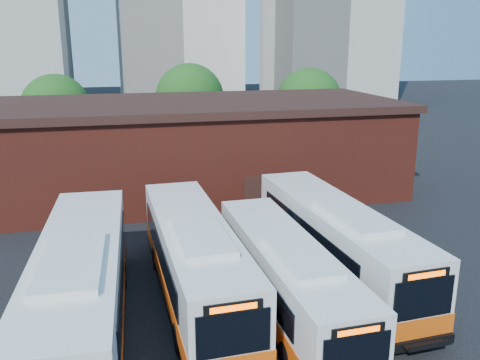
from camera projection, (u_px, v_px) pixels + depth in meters
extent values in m
plane|color=black|center=(274.00, 349.00, 17.65)|extent=(220.00, 220.00, 0.00)
cube|color=white|center=(81.00, 286.00, 17.94)|extent=(3.23, 13.29, 3.14)
cube|color=#E7550E|center=(83.00, 310.00, 18.17)|extent=(3.29, 13.35, 0.77)
cube|color=black|center=(84.00, 323.00, 18.32)|extent=(3.28, 13.34, 0.28)
cube|color=black|center=(39.00, 277.00, 17.99)|extent=(0.39, 10.30, 1.16)
cube|color=black|center=(122.00, 270.00, 18.55)|extent=(0.39, 10.30, 1.16)
cube|color=white|center=(71.00, 262.00, 15.93)|extent=(2.06, 4.68, 0.24)
cylinder|color=black|center=(60.00, 281.00, 21.39)|extent=(0.39, 1.11, 1.10)
cylinder|color=black|center=(122.00, 276.00, 21.88)|extent=(0.39, 1.11, 1.10)
cube|color=white|center=(194.00, 258.00, 20.60)|extent=(3.07, 12.51, 2.95)
cube|color=#E7550E|center=(195.00, 277.00, 20.83)|extent=(3.13, 12.56, 0.72)
cube|color=black|center=(195.00, 288.00, 20.97)|extent=(3.12, 12.55, 0.26)
cube|color=black|center=(233.00, 334.00, 14.73)|extent=(2.24, 0.14, 1.40)
cube|color=black|center=(233.00, 308.00, 14.49)|extent=(1.76, 0.12, 0.33)
cube|color=#FF5905|center=(234.00, 308.00, 14.46)|extent=(1.40, 0.07, 0.19)
cube|color=black|center=(159.00, 251.00, 20.57)|extent=(0.39, 9.69, 1.09)
cube|color=black|center=(224.00, 244.00, 21.26)|extent=(0.39, 9.69, 1.09)
cube|color=white|center=(201.00, 235.00, 18.74)|extent=(1.95, 4.41, 0.23)
cylinder|color=black|center=(180.00, 338.00, 17.37)|extent=(0.37, 1.05, 1.04)
cylinder|color=black|center=(247.00, 328.00, 17.99)|extent=(0.37, 1.05, 1.04)
cylinder|color=black|center=(157.00, 258.00, 23.72)|extent=(0.37, 1.05, 1.04)
cylinder|color=black|center=(207.00, 253.00, 24.34)|extent=(0.37, 1.05, 1.04)
cube|color=white|center=(286.00, 276.00, 19.39)|extent=(2.71, 11.34, 2.68)
cube|color=#E7550E|center=(285.00, 294.00, 19.60)|extent=(2.76, 11.39, 0.66)
cube|color=black|center=(285.00, 305.00, 19.72)|extent=(2.75, 11.38, 0.23)
cube|color=black|center=(356.00, 355.00, 14.05)|extent=(2.04, 0.11, 1.27)
cube|color=black|center=(358.00, 331.00, 13.83)|extent=(1.60, 0.10, 0.30)
cube|color=#FF5905|center=(359.00, 331.00, 13.80)|extent=(1.27, 0.05, 0.17)
cube|color=black|center=(252.00, 269.00, 19.37)|extent=(0.30, 8.79, 0.99)
cube|color=black|center=(312.00, 262.00, 19.98)|extent=(0.30, 8.79, 0.99)
cube|color=white|center=(301.00, 256.00, 17.70)|extent=(1.74, 3.99, 0.21)
cylinder|color=black|center=(287.00, 356.00, 16.46)|extent=(0.33, 0.95, 0.94)
cylinder|color=black|center=(348.00, 346.00, 17.01)|extent=(0.33, 0.95, 0.94)
cylinder|color=black|center=(238.00, 274.00, 22.24)|extent=(0.33, 0.95, 0.94)
cylinder|color=black|center=(285.00, 269.00, 22.78)|extent=(0.33, 0.95, 0.94)
cube|color=white|center=(335.00, 238.00, 22.60)|extent=(3.36, 12.60, 2.96)
cube|color=#E7550E|center=(334.00, 256.00, 22.82)|extent=(3.42, 12.65, 0.73)
cube|color=black|center=(334.00, 267.00, 22.96)|extent=(3.41, 12.64, 0.26)
cube|color=black|center=(424.00, 299.00, 16.74)|extent=(2.25, 0.19, 1.40)
cube|color=black|center=(426.00, 275.00, 16.50)|extent=(1.77, 0.16, 0.33)
cube|color=#FF5905|center=(427.00, 275.00, 16.47)|extent=(1.40, 0.10, 0.19)
cube|color=black|center=(420.00, 344.00, 17.12)|extent=(2.65, 0.30, 0.33)
cube|color=black|center=(425.00, 345.00, 16.87)|extent=(1.53, 0.48, 0.06)
cube|color=black|center=(429.00, 346.00, 16.68)|extent=(1.51, 0.13, 0.19)
cube|color=black|center=(304.00, 232.00, 22.53)|extent=(0.61, 9.71, 1.09)
cube|color=black|center=(358.00, 226.00, 23.28)|extent=(0.61, 9.71, 1.09)
cube|color=white|center=(355.00, 216.00, 20.74)|extent=(2.05, 4.46, 0.23)
cylinder|color=black|center=(348.00, 307.00, 19.35)|extent=(0.39, 1.06, 1.04)
cylinder|color=black|center=(403.00, 299.00, 20.02)|extent=(0.39, 1.06, 1.04)
cylinder|color=black|center=(282.00, 242.00, 25.68)|extent=(0.39, 1.06, 1.04)
cylinder|color=black|center=(325.00, 237.00, 26.35)|extent=(0.39, 1.06, 1.04)
cube|color=maroon|center=(190.00, 149.00, 35.61)|extent=(28.00, 12.00, 6.00)
cube|color=black|center=(189.00, 104.00, 34.78)|extent=(28.60, 12.60, 0.50)
cube|color=black|center=(253.00, 195.00, 31.11)|extent=(1.20, 0.08, 2.40)
cylinder|color=#382314|center=(60.00, 146.00, 45.06)|extent=(0.36, 0.36, 2.70)
sphere|color=#1C4C15|center=(56.00, 109.00, 44.18)|extent=(6.00, 6.00, 6.00)
cylinder|color=#382314|center=(191.00, 135.00, 49.60)|extent=(0.36, 0.36, 2.95)
sphere|color=#1C4C15|center=(190.00, 98.00, 48.64)|extent=(6.56, 6.56, 6.56)
cylinder|color=#382314|center=(308.00, 136.00, 49.28)|extent=(0.36, 0.36, 2.81)
sphere|color=#1C4C15|center=(309.00, 101.00, 48.37)|extent=(6.24, 6.24, 6.24)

